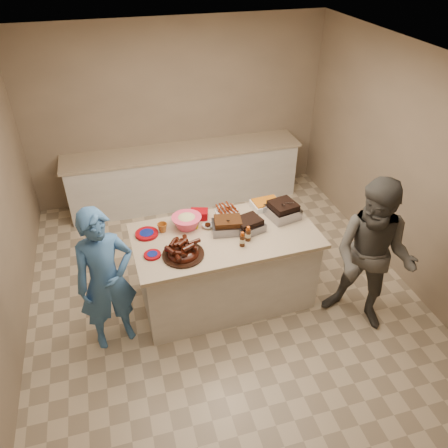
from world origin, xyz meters
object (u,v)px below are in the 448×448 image
object	(u,v)px
coleslaw_bowl	(187,227)
bbq_bottle_b	(248,240)
roasting_pan	(282,217)
bbq_bottle_a	(242,246)
guest_gray	(357,318)
guest_blue	(118,337)
rib_platter	(183,255)
island	(225,297)
mustard_bottle	(196,228)
plastic_cup	(163,231)

from	to	relation	value
coleslaw_bowl	bbq_bottle_b	xyz separation A→B (m)	(0.57, -0.42, 0.00)
roasting_pan	bbq_bottle_a	xyz separation A→B (m)	(-0.61, -0.39, 0.00)
guest_gray	roasting_pan	bearing A→B (deg)	173.45
coleslaw_bowl	guest_blue	world-z (taller)	coleslaw_bowl
rib_platter	guest_gray	distance (m)	2.16
bbq_bottle_b	rib_platter	bearing A→B (deg)	-174.79
island	bbq_bottle_b	xyz separation A→B (m)	(0.20, -0.17, 0.95)
bbq_bottle_b	mustard_bottle	xyz separation A→B (m)	(-0.48, 0.36, 0.00)
coleslaw_bowl	plastic_cup	bearing A→B (deg)	-177.49
bbq_bottle_a	guest_blue	distance (m)	1.70
bbq_bottle_b	guest_gray	world-z (taller)	bbq_bottle_b
rib_platter	bbq_bottle_a	bearing A→B (deg)	-0.83
bbq_bottle_a	bbq_bottle_b	world-z (taller)	bbq_bottle_b
coleslaw_bowl	bbq_bottle_a	xyz separation A→B (m)	(0.48, -0.49, 0.00)
roasting_pan	guest_gray	world-z (taller)	roasting_pan
guest_gray	plastic_cup	bearing A→B (deg)	-158.53
bbq_bottle_a	guest_gray	world-z (taller)	bbq_bottle_a
rib_platter	bbq_bottle_a	world-z (taller)	rib_platter
coleslaw_bowl	bbq_bottle_a	distance (m)	0.69
island	coleslaw_bowl	distance (m)	1.04
bbq_bottle_a	bbq_bottle_b	xyz separation A→B (m)	(0.09, 0.07, -0.00)
roasting_pan	guest_gray	size ratio (longest dim) A/B	0.18
roasting_pan	plastic_cup	bearing A→B (deg)	164.26
mustard_bottle	guest_gray	size ratio (longest dim) A/B	0.07
rib_platter	roasting_pan	bearing A→B (deg)	17.16
island	mustard_bottle	size ratio (longest dim) A/B	17.18
roasting_pan	plastic_cup	xyz separation A→B (m)	(-1.36, 0.09, 0.00)
coleslaw_bowl	bbq_bottle_a	world-z (taller)	coleslaw_bowl
bbq_bottle_a	island	bearing A→B (deg)	115.04
bbq_bottle_a	roasting_pan	bearing A→B (deg)	32.66
island	plastic_cup	distance (m)	1.17
roasting_pan	guest_gray	xyz separation A→B (m)	(0.64, -0.88, -0.95)
guest_blue	mustard_bottle	bearing A→B (deg)	10.27
island	coleslaw_bowl	world-z (taller)	coleslaw_bowl
roasting_pan	mustard_bottle	xyz separation A→B (m)	(-0.99, 0.05, 0.00)
mustard_bottle	coleslaw_bowl	bearing A→B (deg)	151.99
roasting_pan	guest_blue	distance (m)	2.26
island	guest_blue	bearing A→B (deg)	-170.61
island	guest_blue	size ratio (longest dim) A/B	1.22
guest_gray	guest_blue	bearing A→B (deg)	-142.87
guest_blue	coleslaw_bowl	bearing A→B (deg)	14.88
rib_platter	guest_blue	xyz separation A→B (m)	(-0.79, -0.03, -0.95)
roasting_pan	plastic_cup	world-z (taller)	roasting_pan
bbq_bottle_b	bbq_bottle_a	bearing A→B (deg)	-139.80
island	guest_blue	distance (m)	1.32
island	roasting_pan	distance (m)	1.20
guest_blue	roasting_pan	bearing A→B (deg)	-2.41
bbq_bottle_b	guest_gray	xyz separation A→B (m)	(1.16, -0.57, -0.95)
coleslaw_bowl	plastic_cup	size ratio (longest dim) A/B	3.03
plastic_cup	guest_gray	size ratio (longest dim) A/B	0.06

